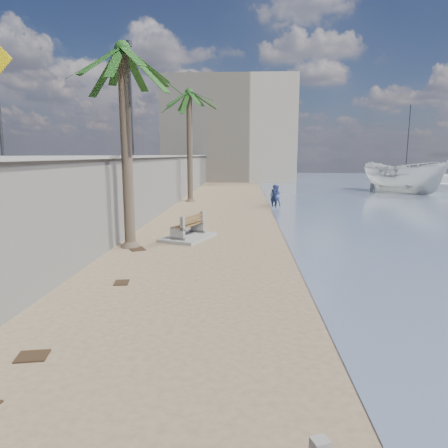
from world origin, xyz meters
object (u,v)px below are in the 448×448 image
object	(u,v)px
palm_back	(189,94)
person_b	(276,194)
yacht_near	(447,185)
boat_cruiser	(404,176)
yacht_far	(407,185)
sailboat_west	(405,179)
palm_mid	(123,52)
person_a	(274,195)
bench_far	(188,229)

from	to	relation	value
palm_back	person_b	size ratio (longest dim) A/B	5.57
yacht_near	palm_back	bearing A→B (deg)	146.02
boat_cruiser	yacht_far	distance (m)	6.71
yacht_far	sailboat_west	bearing A→B (deg)	-8.84
palm_mid	person_b	size ratio (longest dim) A/B	5.09
palm_back	person_a	xyz separation A→B (m)	(6.33, -3.41, -7.23)
palm_back	sailboat_west	xyz separation A→B (m)	(26.32, 25.27, -7.82)
person_b	sailboat_west	xyz separation A→B (m)	(19.77, 27.58, -0.50)
palm_back	boat_cruiser	xyz separation A→B (m)	(19.62, 8.53, -6.49)
sailboat_west	yacht_far	bearing A→B (deg)	-110.20
yacht_far	person_a	bearing A→B (deg)	149.54
palm_back	person_a	world-z (taller)	palm_back
palm_mid	boat_cruiser	bearing A→B (deg)	50.74
palm_mid	person_a	xyz separation A→B (m)	(6.60, 12.40, -6.46)
yacht_far	palm_back	bearing A→B (deg)	134.34
yacht_near	boat_cruiser	bearing A→B (deg)	156.60
palm_back	yacht_far	bearing A→B (deg)	32.98
palm_back	person_a	size ratio (longest dim) A/B	5.00
person_a	boat_cruiser	world-z (taller)	boat_cruiser
bench_far	yacht_near	xyz separation A→B (m)	(24.74, 28.16, -0.10)
person_b	boat_cruiser	world-z (taller)	boat_cruiser
palm_back	boat_cruiser	size ratio (longest dim) A/B	2.24
sailboat_west	person_b	bearing A→B (deg)	-125.64
person_a	person_b	bearing A→B (deg)	101.02
yacht_far	bench_far	bearing A→B (deg)	155.69
yacht_far	person_b	bearing A→B (deg)	148.14
palm_back	boat_cruiser	world-z (taller)	palm_back
palm_mid	palm_back	xyz separation A→B (m)	(0.27, 15.81, 0.76)
bench_far	palm_back	size ratio (longest dim) A/B	0.31
person_a	yacht_near	xyz separation A→B (m)	(20.22, 17.43, -0.57)
palm_mid	sailboat_west	xyz separation A→B (m)	(26.59, 41.07, -7.06)
person_b	person_a	bearing A→B (deg)	75.73
palm_back	yacht_far	distance (m)	27.78
yacht_far	sailboat_west	distance (m)	11.46
person_b	yacht_far	bearing A→B (deg)	-136.13
bench_far	sailboat_west	size ratio (longest dim) A/B	0.28
palm_mid	yacht_far	xyz separation A→B (m)	(22.63, 30.32, -7.03)
yacht_far	sailboat_west	xyz separation A→B (m)	(3.96, 10.75, -0.03)
yacht_near	sailboat_west	size ratio (longest dim) A/B	1.09
yacht_near	sailboat_west	xyz separation A→B (m)	(-0.23, 11.24, -0.03)
bench_far	sailboat_west	xyz separation A→B (m)	(24.51, 39.40, -0.13)
palm_back	yacht_far	xyz separation A→B (m)	(22.37, 14.51, -7.79)
boat_cruiser	yacht_far	world-z (taller)	boat_cruiser
palm_back	yacht_near	xyz separation A→B (m)	(26.55, 14.03, -7.79)
person_a	boat_cruiser	distance (m)	17.88
bench_far	person_b	world-z (taller)	person_b
sailboat_west	bench_far	bearing A→B (deg)	-121.89
sailboat_west	boat_cruiser	bearing A→B (deg)	-111.83
palm_mid	boat_cruiser	distance (m)	31.95
person_a	sailboat_west	size ratio (longest dim) A/B	0.18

